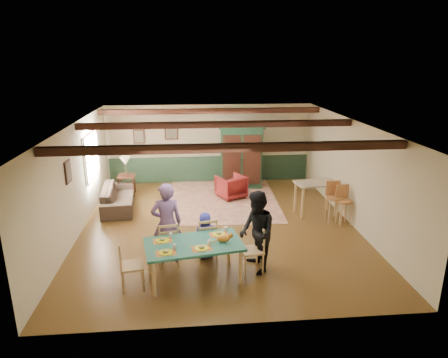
{
  "coord_description": "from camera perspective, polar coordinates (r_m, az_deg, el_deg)",
  "views": [
    {
      "loc": [
        -0.74,
        -9.58,
        4.25
      ],
      "look_at": [
        0.18,
        0.45,
        1.15
      ],
      "focal_mm": 32.0,
      "sensor_mm": 36.0,
      "label": 1
    }
  ],
  "objects": [
    {
      "name": "floor",
      "position": [
        10.5,
        -0.75,
        -6.76
      ],
      "size": [
        8.0,
        8.0,
        0.0
      ],
      "primitive_type": "plane",
      "color": "#523617",
      "rests_on": "ground"
    },
    {
      "name": "wall_back",
      "position": [
        13.9,
        -2.07,
        5.05
      ],
      "size": [
        7.0,
        0.02,
        2.7
      ],
      "primitive_type": "cube",
      "color": "beige",
      "rests_on": "floor"
    },
    {
      "name": "wall_left",
      "position": [
        10.38,
        -20.42,
        -0.22
      ],
      "size": [
        0.02,
        8.0,
        2.7
      ],
      "primitive_type": "cube",
      "color": "beige",
      "rests_on": "floor"
    },
    {
      "name": "wall_right",
      "position": [
        10.87,
        17.95,
        0.78
      ],
      "size": [
        0.02,
        8.0,
        2.7
      ],
      "primitive_type": "cube",
      "color": "beige",
      "rests_on": "floor"
    },
    {
      "name": "ceiling",
      "position": [
        9.73,
        -0.82,
        7.94
      ],
      "size": [
        7.0,
        8.0,
        0.02
      ],
      "primitive_type": "cube",
      "color": "silver",
      "rests_on": "wall_back"
    },
    {
      "name": "wainscot_back",
      "position": [
        14.1,
        -2.03,
        1.45
      ],
      "size": [
        6.95,
        0.03,
        0.9
      ],
      "primitive_type": "cube",
      "color": "#1F3A27",
      "rests_on": "floor"
    },
    {
      "name": "ceiling_beam_front",
      "position": [
        7.5,
        0.55,
        4.48
      ],
      "size": [
        6.95,
        0.16,
        0.16
      ],
      "primitive_type": "cube",
      "color": "black",
      "rests_on": "ceiling"
    },
    {
      "name": "ceiling_beam_mid",
      "position": [
        10.14,
        -0.99,
        7.8
      ],
      "size": [
        6.95,
        0.16,
        0.16
      ],
      "primitive_type": "cube",
      "color": "black",
      "rests_on": "ceiling"
    },
    {
      "name": "ceiling_beam_back",
      "position": [
        12.71,
        -1.88,
        9.68
      ],
      "size": [
        6.95,
        0.16,
        0.16
      ],
      "primitive_type": "cube",
      "color": "black",
      "rests_on": "ceiling"
    },
    {
      "name": "window_left",
      "position": [
        11.91,
        -18.36,
        3.12
      ],
      "size": [
        0.06,
        1.6,
        1.3
      ],
      "primitive_type": null,
      "color": "white",
      "rests_on": "wall_left"
    },
    {
      "name": "picture_left_wall",
      "position": [
        9.71,
        -21.37,
        0.99
      ],
      "size": [
        0.04,
        0.42,
        0.52
      ],
      "primitive_type": null,
      "color": "#7C755A",
      "rests_on": "wall_left"
    },
    {
      "name": "picture_back_a",
      "position": [
        13.78,
        -7.53,
        6.71
      ],
      "size": [
        0.45,
        0.04,
        0.55
      ],
      "primitive_type": null,
      "color": "#7C755A",
      "rests_on": "wall_back"
    },
    {
      "name": "picture_back_b",
      "position": [
        13.9,
        -12.06,
        5.94
      ],
      "size": [
        0.38,
        0.04,
        0.48
      ],
      "primitive_type": null,
      "color": "#7C755A",
      "rests_on": "wall_back"
    },
    {
      "name": "dining_table",
      "position": [
        8.04,
        -4.3,
        -11.64
      ],
      "size": [
        2.01,
        1.34,
        0.78
      ],
      "primitive_type": null,
      "rotation": [
        0.0,
        0.0,
        0.17
      ],
      "color": "#1E5F4D",
      "rests_on": "floor"
    },
    {
      "name": "dining_chair_far_left",
      "position": [
        8.6,
        -8.01,
        -8.99
      ],
      "size": [
        0.51,
        0.52,
        0.98
      ],
      "primitive_type": null,
      "rotation": [
        0.0,
        0.0,
        3.31
      ],
      "color": "tan",
      "rests_on": "floor"
    },
    {
      "name": "dining_chair_far_right",
      "position": [
        8.71,
        -2.54,
        -8.45
      ],
      "size": [
        0.51,
        0.52,
        0.98
      ],
      "primitive_type": null,
      "rotation": [
        0.0,
        0.0,
        3.31
      ],
      "color": "tan",
      "rests_on": "floor"
    },
    {
      "name": "dining_chair_end_left",
      "position": [
        7.89,
        -13.03,
        -11.8
      ],
      "size": [
        0.52,
        0.51,
        0.98
      ],
      "primitive_type": null,
      "rotation": [
        0.0,
        0.0,
        1.74
      ],
      "color": "tan",
      "rests_on": "floor"
    },
    {
      "name": "dining_chair_end_right",
      "position": [
        8.26,
        3.96,
        -9.99
      ],
      "size": [
        0.52,
        0.51,
        0.98
      ],
      "primitive_type": null,
      "rotation": [
        0.0,
        0.0,
        -1.4
      ],
      "color": "tan",
      "rests_on": "floor"
    },
    {
      "name": "person_man",
      "position": [
        8.5,
        -8.19,
        -6.32
      ],
      "size": [
        0.71,
        0.53,
        1.79
      ],
      "primitive_type": "imported",
      "rotation": [
        0.0,
        0.0,
        3.31
      ],
      "color": "#795694",
      "rests_on": "floor"
    },
    {
      "name": "person_woman",
      "position": [
        8.13,
        4.71,
        -7.62
      ],
      "size": [
        0.78,
        0.93,
        1.71
      ],
      "primitive_type": "imported",
      "rotation": [
        0.0,
        0.0,
        -1.4
      ],
      "color": "black",
      "rests_on": "floor"
    },
    {
      "name": "person_child",
      "position": [
        8.78,
        -2.66,
        -8.05
      ],
      "size": [
        0.56,
        0.41,
        1.04
      ],
      "primitive_type": "imported",
      "rotation": [
        0.0,
        0.0,
        3.31
      ],
      "color": "#2830A3",
      "rests_on": "floor"
    },
    {
      "name": "cat",
      "position": [
        7.84,
        -0.09,
        -8.42
      ],
      "size": [
        0.39,
        0.21,
        0.19
      ],
      "primitive_type": null,
      "rotation": [
        0.0,
        0.0,
        0.17
      ],
      "color": "orange",
      "rests_on": "dining_table"
    },
    {
      "name": "place_setting_near_left",
      "position": [
        7.53,
        -8.32,
        -10.05
      ],
      "size": [
        0.46,
        0.38,
        0.11
      ],
      "primitive_type": null,
      "rotation": [
        0.0,
        0.0,
        0.17
      ],
      "color": "yellow",
      "rests_on": "dining_table"
    },
    {
      "name": "place_setting_near_center",
      "position": [
        7.62,
        -3.22,
        -9.54
      ],
      "size": [
        0.46,
        0.38,
        0.11
      ],
      "primitive_type": null,
      "rotation": [
        0.0,
        0.0,
        0.17
      ],
      "color": "yellow",
      "rests_on": "dining_table"
    },
    {
      "name": "place_setting_far_left",
      "position": [
        8.0,
        -8.78,
        -8.4
      ],
      "size": [
        0.46,
        0.38,
        0.11
      ],
      "primitive_type": null,
      "rotation": [
        0.0,
        0.0,
        0.17
      ],
      "color": "yellow",
      "rests_on": "dining_table"
    },
    {
      "name": "place_setting_far_right",
      "position": [
        8.17,
        -0.75,
        -7.61
      ],
      "size": [
        0.46,
        0.38,
        0.11
      ],
      "primitive_type": null,
      "rotation": [
        0.0,
        0.0,
        0.17
      ],
      "color": "yellow",
      "rests_on": "dining_table"
    },
    {
      "name": "area_rug",
      "position": [
        12.39,
        -0.28,
        -2.94
      ],
      "size": [
        3.5,
        4.1,
        0.01
      ],
      "primitive_type": "cube",
      "rotation": [
        0.0,
        0.0,
        -0.04
      ],
      "color": "beige",
      "rests_on": "floor"
    },
    {
      "name": "armoire",
      "position": [
        13.31,
        2.48,
        3.23
      ],
      "size": [
        1.54,
        0.7,
        2.13
      ],
      "primitive_type": "cube",
      "rotation": [
        0.0,
        0.0,
        -0.06
      ],
      "color": "#153521",
      "rests_on": "floor"
    },
    {
      "name": "armchair",
      "position": [
        12.46,
        1.02,
        -1.09
      ],
      "size": [
        1.05,
        1.06,
        0.72
      ],
      "primitive_type": "imported",
      "rotation": [
        0.0,
        0.0,
        -2.67
      ],
      "color": "#521014",
      "rests_on": "floor"
    },
    {
      "name": "sofa",
      "position": [
        12.07,
        -14.87,
        -2.5
      ],
      "size": [
        1.06,
        2.26,
        0.64
      ],
      "primitive_type": "imported",
      "rotation": [
        0.0,
        0.0,
        1.67
      ],
      "color": "#362A21",
      "rests_on": "floor"
    },
    {
      "name": "end_table",
      "position": [
        13.07,
        -13.7,
        -0.87
      ],
      "size": [
        0.55,
        0.55,
        0.66
      ],
      "primitive_type": null,
      "rotation": [
        0.0,
        0.0,
        0.04
      ],
      "color": "black",
      "rests_on": "floor"
    },
    {
      "name": "table_lamp",
      "position": [
        12.89,
        -13.89,
        1.79
      ],
      "size": [
        0.34,
        0.34,
        0.6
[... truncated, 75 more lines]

